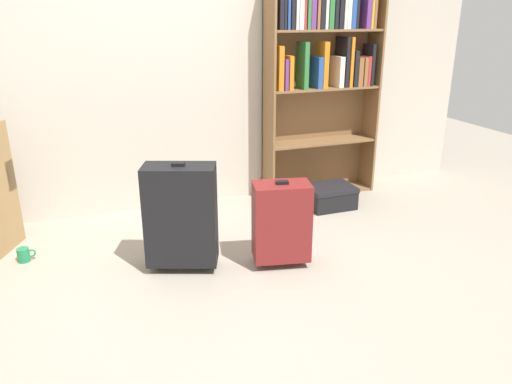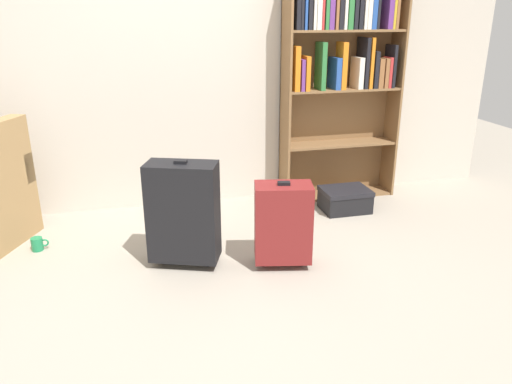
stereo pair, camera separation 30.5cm
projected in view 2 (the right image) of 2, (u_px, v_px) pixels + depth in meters
The scene contains 7 objects.
ground_plane at pixel (249, 295), 2.96m from camera, with size 9.49×9.49×0.00m, color #9E9384.
back_wall at pixel (200, 50), 4.05m from camera, with size 5.42×0.10×2.60m, color beige.
bookshelf at pixel (342, 65), 4.20m from camera, with size 1.03×0.27×1.92m.
mug at pixel (38, 244), 3.51m from camera, with size 0.12×0.08×0.10m.
storage_box at pixel (345, 199), 4.20m from camera, with size 0.40×0.31×0.19m.
suitcase_dark_red at pixel (283, 223), 3.21m from camera, with size 0.41×0.29×0.59m.
suitcase_black at pixel (183, 212), 3.20m from camera, with size 0.50×0.36×0.72m.
Camera 2 is at (-0.59, -2.50, 1.60)m, focal length 34.77 mm.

